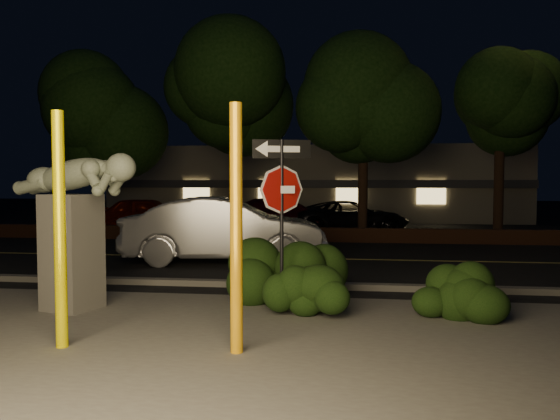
{
  "coord_description": "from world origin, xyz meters",
  "views": [
    {
      "loc": [
        2.09,
        -7.81,
        2.12
      ],
      "look_at": [
        0.79,
        2.08,
        1.6
      ],
      "focal_mm": 35.0,
      "sensor_mm": 36.0,
      "label": 1
    }
  ],
  "objects_px": {
    "yellow_pole_right": "(236,230)",
    "parked_car_red": "(148,214)",
    "parked_car_darkred": "(284,216)",
    "yellow_pole_left": "(60,231)",
    "silver_sedan": "(225,230)",
    "signpost": "(282,190)",
    "sculpture": "(73,215)",
    "parked_car_dark": "(350,217)"
  },
  "relations": [
    {
      "from": "yellow_pole_right",
      "to": "parked_car_red",
      "type": "relative_size",
      "value": 0.71
    },
    {
      "from": "parked_car_darkred",
      "to": "yellow_pole_left",
      "type": "bearing_deg",
      "value": 153.1
    },
    {
      "from": "yellow_pole_right",
      "to": "silver_sedan",
      "type": "xyz_separation_m",
      "value": [
        -1.87,
        7.35,
        -0.68
      ]
    },
    {
      "from": "yellow_pole_left",
      "to": "parked_car_red",
      "type": "bearing_deg",
      "value": 107.42
    },
    {
      "from": "silver_sedan",
      "to": "parked_car_red",
      "type": "xyz_separation_m",
      "value": [
        -5.26,
        8.14,
        -0.12
      ]
    },
    {
      "from": "signpost",
      "to": "parked_car_red",
      "type": "xyz_separation_m",
      "value": [
        -7.41,
        13.3,
        -1.25
      ]
    },
    {
      "from": "parked_car_red",
      "to": "parked_car_darkred",
      "type": "height_order",
      "value": "parked_car_red"
    },
    {
      "from": "signpost",
      "to": "silver_sedan",
      "type": "xyz_separation_m",
      "value": [
        -2.14,
        5.16,
        -1.13
      ]
    },
    {
      "from": "signpost",
      "to": "parked_car_red",
      "type": "relative_size",
      "value": 0.64
    },
    {
      "from": "signpost",
      "to": "sculpture",
      "type": "bearing_deg",
      "value": 167.78
    },
    {
      "from": "silver_sedan",
      "to": "parked_car_darkred",
      "type": "distance_m",
      "value": 8.24
    },
    {
      "from": "yellow_pole_right",
      "to": "silver_sedan",
      "type": "height_order",
      "value": "yellow_pole_right"
    },
    {
      "from": "parked_car_dark",
      "to": "yellow_pole_left",
      "type": "bearing_deg",
      "value": 154.59
    },
    {
      "from": "yellow_pole_right",
      "to": "yellow_pole_left",
      "type": "bearing_deg",
      "value": -178.11
    },
    {
      "from": "parked_car_red",
      "to": "sculpture",
      "type": "bearing_deg",
      "value": -169.14
    },
    {
      "from": "yellow_pole_left",
      "to": "parked_car_dark",
      "type": "relative_size",
      "value": 0.63
    },
    {
      "from": "signpost",
      "to": "parked_car_darkred",
      "type": "distance_m",
      "value": 13.54
    },
    {
      "from": "silver_sedan",
      "to": "parked_car_darkred",
      "type": "xyz_separation_m",
      "value": [
        0.51,
        8.22,
        -0.13
      ]
    },
    {
      "from": "silver_sedan",
      "to": "parked_car_red",
      "type": "height_order",
      "value": "silver_sedan"
    },
    {
      "from": "parked_car_red",
      "to": "signpost",
      "type": "bearing_deg",
      "value": -156.45
    },
    {
      "from": "yellow_pole_left",
      "to": "yellow_pole_right",
      "type": "bearing_deg",
      "value": 1.89
    },
    {
      "from": "silver_sedan",
      "to": "parked_car_red",
      "type": "relative_size",
      "value": 1.2
    },
    {
      "from": "parked_car_darkred",
      "to": "parked_car_dark",
      "type": "xyz_separation_m",
      "value": [
        2.7,
        0.63,
        -0.06
      ]
    },
    {
      "from": "parked_car_dark",
      "to": "parked_car_red",
      "type": "bearing_deg",
      "value": 81.8
    },
    {
      "from": "silver_sedan",
      "to": "parked_car_darkred",
      "type": "bearing_deg",
      "value": -12.31
    },
    {
      "from": "parked_car_red",
      "to": "parked_car_darkred",
      "type": "distance_m",
      "value": 5.77
    },
    {
      "from": "sculpture",
      "to": "parked_car_darkred",
      "type": "distance_m",
      "value": 13.82
    },
    {
      "from": "signpost",
      "to": "yellow_pole_left",
      "type": "bearing_deg",
      "value": -155.4
    },
    {
      "from": "yellow_pole_left",
      "to": "silver_sedan",
      "type": "bearing_deg",
      "value": 87.06
    },
    {
      "from": "yellow_pole_left",
      "to": "yellow_pole_right",
      "type": "relative_size",
      "value": 0.98
    },
    {
      "from": "parked_car_darkred",
      "to": "silver_sedan",
      "type": "bearing_deg",
      "value": 152.82
    },
    {
      "from": "sculpture",
      "to": "parked_car_darkred",
      "type": "height_order",
      "value": "sculpture"
    },
    {
      "from": "yellow_pole_left",
      "to": "parked_car_red",
      "type": "distance_m",
      "value": 16.32
    },
    {
      "from": "yellow_pole_left",
      "to": "signpost",
      "type": "bearing_deg",
      "value": 41.81
    },
    {
      "from": "silver_sedan",
      "to": "signpost",
      "type": "bearing_deg",
      "value": -166.22
    },
    {
      "from": "silver_sedan",
      "to": "parked_car_dark",
      "type": "xyz_separation_m",
      "value": [
        3.21,
        8.84,
        -0.19
      ]
    },
    {
      "from": "sculpture",
      "to": "parked_car_red",
      "type": "height_order",
      "value": "sculpture"
    },
    {
      "from": "sculpture",
      "to": "yellow_pole_right",
      "type": "bearing_deg",
      "value": -14.36
    },
    {
      "from": "signpost",
      "to": "sculpture",
      "type": "xyz_separation_m",
      "value": [
        -3.4,
        -0.3,
        -0.4
      ]
    },
    {
      "from": "signpost",
      "to": "parked_car_darkred",
      "type": "xyz_separation_m",
      "value": [
        -1.64,
        13.38,
        -1.26
      ]
    },
    {
      "from": "yellow_pole_right",
      "to": "signpost",
      "type": "bearing_deg",
      "value": 82.78
    },
    {
      "from": "yellow_pole_right",
      "to": "parked_car_darkred",
      "type": "xyz_separation_m",
      "value": [
        -1.36,
        15.56,
        -0.81
      ]
    }
  ]
}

